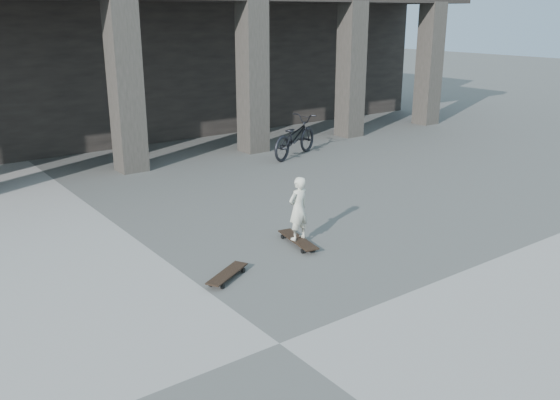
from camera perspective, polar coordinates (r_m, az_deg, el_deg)
ground at (r=7.09m, az=-0.05°, el=-13.64°), size 90.00×90.00×0.00m
longboard at (r=9.82m, az=1.73°, el=-3.88°), size 0.41×1.05×0.10m
skateboard_spare at (r=8.62m, az=-5.10°, el=-7.13°), size 0.86×0.60×0.10m
child at (r=9.63m, az=1.76°, el=-0.82°), size 0.42×0.30×1.06m
bicycle at (r=15.74m, az=1.41°, el=6.10°), size 2.14×1.44×1.06m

